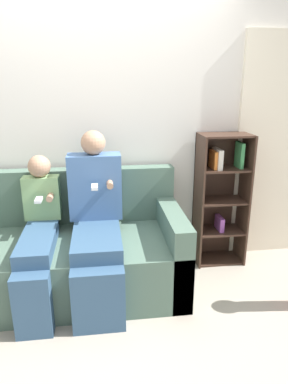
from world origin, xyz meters
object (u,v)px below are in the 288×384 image
at_px(couch, 54,256).
at_px(adult_seated, 96,216).
at_px(child_seated, 38,234).
at_px(bookshelf, 220,196).

relative_size(couch, adult_seated, 1.62).
bearing_deg(child_seated, couch, 59.45).
bearing_deg(child_seated, bookshelf, 16.39).
xyz_separation_m(couch, child_seated, (-0.08, -0.14, 0.27)).
height_order(adult_seated, bookshelf, adult_seated).
bearing_deg(adult_seated, child_seated, -172.69).
relative_size(child_seated, bookshelf, 0.90).
height_order(couch, child_seated, child_seated).
bearing_deg(bookshelf, child_seated, -163.61).
height_order(adult_seated, child_seated, adult_seated).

